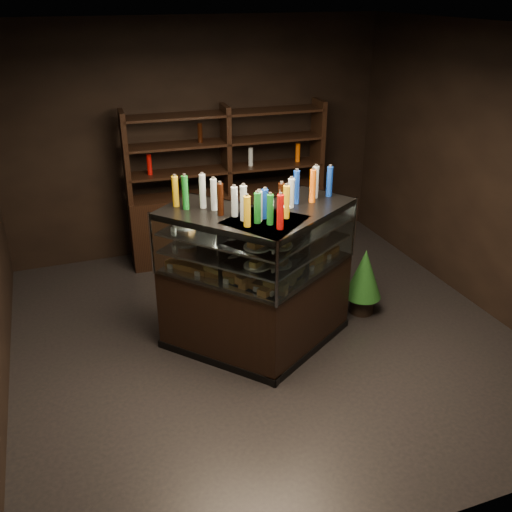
{
  "coord_description": "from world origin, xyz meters",
  "views": [
    {
      "loc": [
        -1.82,
        -4.65,
        3.32
      ],
      "look_at": [
        -0.22,
        -0.3,
        1.1
      ],
      "focal_mm": 40.0,
      "sensor_mm": 36.0,
      "label": 1
    }
  ],
  "objects": [
    {
      "name": "ground",
      "position": [
        0.0,
        0.0,
        0.0
      ],
      "size": [
        5.0,
        5.0,
        0.0
      ],
      "primitive_type": "plane",
      "color": "black",
      "rests_on": "ground"
    },
    {
      "name": "food_display",
      "position": [
        -0.12,
        -0.14,
        1.06
      ],
      "size": [
        1.62,
        1.02,
        0.45
      ],
      "color": "#CA8B48",
      "rests_on": "display_case"
    },
    {
      "name": "back_shelving",
      "position": [
        0.24,
        2.05,
        0.6
      ],
      "size": [
        2.55,
        0.56,
        2.0
      ],
      "rotation": [
        0.0,
        0.0,
        -0.06
      ],
      "color": "black",
      "rests_on": "ground"
    },
    {
      "name": "room_shell",
      "position": [
        0.0,
        0.0,
        1.94
      ],
      "size": [
        5.02,
        5.02,
        3.01
      ],
      "color": "black",
      "rests_on": "ground"
    },
    {
      "name": "display_case",
      "position": [
        -0.12,
        -0.14,
        0.49
      ],
      "size": [
        2.0,
        1.45,
        1.46
      ],
      "rotation": [
        0.0,
        0.0,
        -0.15
      ],
      "color": "black",
      "rests_on": "ground"
    },
    {
      "name": "bottles_top",
      "position": [
        -0.12,
        -0.13,
        1.59
      ],
      "size": [
        1.44,
        0.88,
        0.3
      ],
      "color": "silver",
      "rests_on": "display_case"
    },
    {
      "name": "potted_conifer",
      "position": [
        1.18,
        0.1,
        0.49
      ],
      "size": [
        0.4,
        0.4,
        0.86
      ],
      "rotation": [
        0.0,
        0.0,
        -0.25
      ],
      "color": "black",
      "rests_on": "ground"
    }
  ]
}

